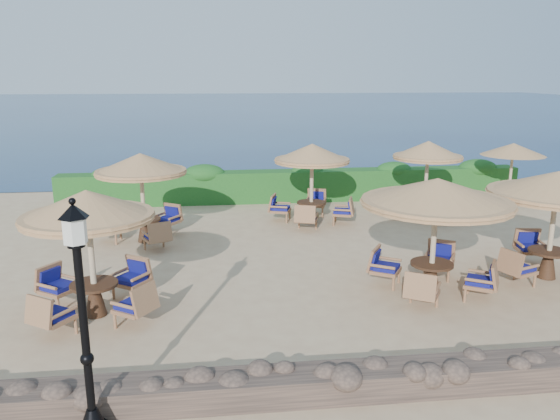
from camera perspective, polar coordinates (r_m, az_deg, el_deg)
The scene contains 12 objects.
ground at distance 14.73m, azimuth 5.54°, elevation -5.30°, with size 120.00×120.00×0.00m, color tan.
sea at distance 83.77m, azimuth -4.73°, elevation 10.65°, with size 160.00×160.00×0.00m, color #0B2146.
hedge at distance 21.42m, azimuth 1.53°, elevation 2.55°, with size 18.00×0.90×1.20m, color #184B1A.
stone_wall at distance 9.22m, azimuth 14.03°, elevation -16.63°, with size 15.00×0.65×0.44m, color brown.
lamp_post at distance 7.74m, azimuth -19.73°, elevation -12.14°, with size 0.44×0.44×3.31m.
extra_parasol at distance 21.84m, azimuth 23.19°, elevation 5.83°, with size 2.30×2.30×2.41m.
cafe_set_0 at distance 11.54m, azimuth -19.29°, elevation -2.27°, with size 2.71×2.71×2.65m.
cafe_set_1 at distance 12.52m, azimuth 15.97°, elevation 0.02°, with size 3.36×3.36×2.65m.
cafe_set_2 at distance 14.46m, azimuth 26.86°, elevation 1.05°, with size 3.19×3.19×2.65m.
cafe_set_3 at distance 16.34m, azimuth -14.26°, elevation 3.06°, with size 2.74×2.77×2.65m.
cafe_set_4 at distance 18.05m, azimuth 3.34°, elevation 4.04°, with size 2.88×2.88×2.65m.
cafe_set_5 at distance 19.41m, azimuth 15.12°, elevation 4.46°, with size 2.67×2.69×2.65m.
Camera 1 is at (-3.03, -13.57, 4.86)m, focal length 35.00 mm.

